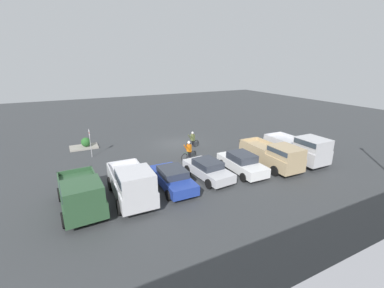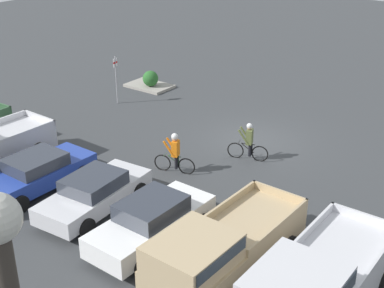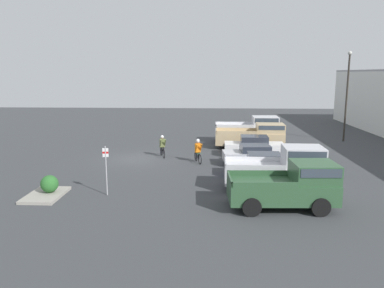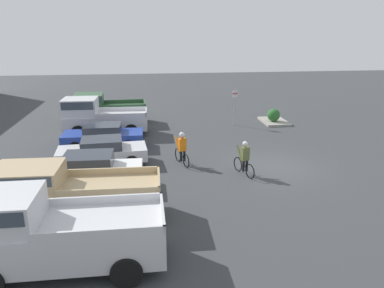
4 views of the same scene
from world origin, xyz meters
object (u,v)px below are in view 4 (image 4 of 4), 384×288
sedan_0 (89,171)px  pickup_truck_2 (97,116)px  fire_lane_sign (235,104)px  pickup_truck_0 (46,231)px  pickup_truck_1 (67,193)px  cyclist_1 (244,158)px  cyclist_0 (182,148)px  shrub (274,115)px  sedan_1 (102,152)px  sedan_2 (103,136)px  pickup_truck_3 (104,109)px

sedan_0 → pickup_truck_2: size_ratio=0.86×
fire_lane_sign → pickup_truck_0: bearing=149.8°
pickup_truck_1 → cyclist_1: pickup_truck_1 is taller
pickup_truck_1 → cyclist_0: bearing=-41.2°
pickup_truck_2 → sedan_0: bearing=-176.2°
fire_lane_sign → shrub: fire_lane_sign is taller
pickup_truck_1 → sedan_1: 5.64m
sedan_2 → shrub: 12.22m
sedan_1 → fire_lane_sign: (6.94, -8.30, 0.84)m
sedan_0 → pickup_truck_2: 8.44m
sedan_2 → shrub: (4.31, -11.43, -0.10)m
cyclist_0 → cyclist_1: bearing=-122.5°
pickup_truck_2 → cyclist_0: size_ratio=3.05×
pickup_truck_0 → pickup_truck_1: size_ratio=0.99×
sedan_0 → sedan_2: (5.60, -0.03, -0.05)m
sedan_0 → fire_lane_sign: bearing=-41.3°
pickup_truck_1 → sedan_2: (8.39, -0.39, -0.37)m
sedan_0 → fire_lane_sign: size_ratio=1.75×
pickup_truck_1 → sedan_1: (5.59, -0.62, -0.38)m
sedan_1 → shrub: bearing=-57.6°
pickup_truck_0 → cyclist_1: pickup_truck_0 is taller
pickup_truck_3 → pickup_truck_0: bearing=-179.9°
pickup_truck_2 → cyclist_1: bearing=-136.2°
sedan_1 → pickup_truck_2: size_ratio=0.86×
pickup_truck_0 → sedan_1: size_ratio=1.25×
sedan_2 → fire_lane_sign: bearing=-64.1°
sedan_2 → pickup_truck_3: 5.61m
pickup_truck_3 → cyclist_1: bearing=-145.3°
cyclist_0 → sedan_2: bearing=52.1°
pickup_truck_0 → sedan_0: pickup_truck_0 is taller
sedan_0 → cyclist_1: (0.66, -6.86, 0.06)m
pickup_truck_0 → sedan_0: 5.63m
cyclist_1 → sedan_1: bearing=72.1°
pickup_truck_2 → cyclist_0: 7.67m
pickup_truck_0 → cyclist_0: bearing=-29.7°
cyclist_0 → pickup_truck_1: bearing=138.8°
cyclist_1 → shrub: cyclist_1 is taller
sedan_1 → sedan_2: 2.81m
sedan_1 → pickup_truck_2: (5.61, 0.82, 0.52)m
pickup_truck_1 → sedan_0: bearing=-7.5°
sedan_0 → cyclist_0: size_ratio=2.64×
pickup_truck_2 → shrub: bearing=-82.9°
sedan_1 → cyclist_1: (-2.14, -6.61, 0.11)m
pickup_truck_2 → sedan_2: bearing=-168.2°
sedan_0 → sedan_1: 2.81m
cyclist_0 → shrub: cyclist_0 is taller
sedan_2 → cyclist_0: cyclist_0 is taller
sedan_0 → cyclist_0: 4.80m
sedan_2 → fire_lane_sign: (4.14, -8.53, 0.83)m
cyclist_0 → cyclist_1: 3.21m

